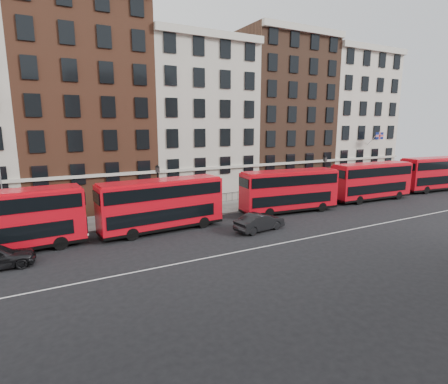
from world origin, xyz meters
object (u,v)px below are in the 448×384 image
bus_a (2,221)px  bus_e (436,173)px  bus_d (371,181)px  traffic_light (384,175)px  bus_c (289,190)px  bus_b (161,204)px  car_front (260,222)px

bus_a → bus_e: bus_e is taller
bus_d → bus_e: 13.00m
bus_d → traffic_light: size_ratio=3.33×
bus_c → traffic_light: bus_c is taller
bus_a → bus_b: (11.66, -0.00, -0.02)m
traffic_light → bus_e: bearing=-19.5°
bus_c → traffic_light: (18.21, 2.60, 0.07)m
bus_a → traffic_light: 43.75m
car_front → traffic_light: 25.43m
car_front → traffic_light: bearing=-84.2°
bus_a → car_front: bearing=-14.6°
bus_e → car_front: bus_e is taller
bus_c → bus_d: 12.55m
bus_c → bus_e: 25.55m
bus_b → car_front: bus_b is taller
bus_a → bus_d: 38.02m
bus_e → traffic_light: bearing=166.3°
bus_d → bus_a: bearing=-177.2°
bus_a → car_front: bus_a is taller
car_front → traffic_light: traffic_light is taller
bus_e → traffic_light: bus_e is taller
bus_d → traffic_light: bus_d is taller
bus_c → bus_d: size_ratio=0.99×
bus_b → bus_d: 26.36m
bus_c → car_front: (-6.31, -3.96, -1.60)m
bus_b → bus_c: bearing=-3.9°
bus_b → bus_c: 13.81m
car_front → traffic_light: size_ratio=1.44×
bus_c → bus_d: bus_d is taller
bus_b → traffic_light: bearing=0.8°
bus_a → bus_b: bus_a is taller
bus_c → bus_e: (25.55, 0.00, 0.12)m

